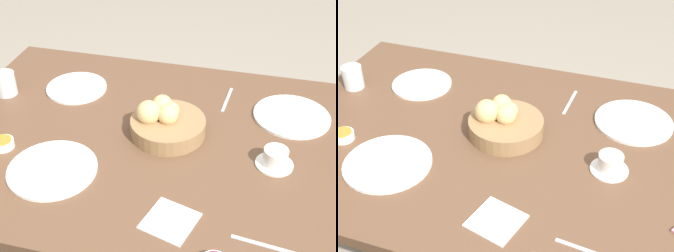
% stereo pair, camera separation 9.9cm
% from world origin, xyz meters
% --- Properties ---
extents(dining_table, '(1.48, 1.01, 0.74)m').
position_xyz_m(dining_table, '(0.00, 0.00, 0.65)').
color(dining_table, brown).
rests_on(dining_table, ground_plane).
extents(bread_basket, '(0.24, 0.24, 0.12)m').
position_xyz_m(bread_basket, '(-0.00, -0.04, 0.78)').
color(bread_basket, '#99754C').
rests_on(bread_basket, dining_table).
extents(plate_near_left, '(0.26, 0.26, 0.01)m').
position_xyz_m(plate_near_left, '(-0.40, -0.23, 0.74)').
color(plate_near_left, white).
rests_on(plate_near_left, dining_table).
extents(plate_near_right, '(0.23, 0.23, 0.01)m').
position_xyz_m(plate_near_right, '(0.39, -0.23, 0.74)').
color(plate_near_right, white).
rests_on(plate_near_right, dining_table).
extents(plate_far_center, '(0.27, 0.27, 0.01)m').
position_xyz_m(plate_far_center, '(0.28, 0.22, 0.74)').
color(plate_far_center, white).
rests_on(plate_far_center, dining_table).
extents(water_tumbler, '(0.07, 0.07, 0.09)m').
position_xyz_m(water_tumbler, '(0.63, -0.13, 0.78)').
color(water_tumbler, silver).
rests_on(water_tumbler, dining_table).
extents(coffee_cup, '(0.11, 0.11, 0.06)m').
position_xyz_m(coffee_cup, '(-0.36, 0.04, 0.76)').
color(coffee_cup, white).
rests_on(coffee_cup, dining_table).
extents(jam_bowl_honey, '(0.07, 0.07, 0.03)m').
position_xyz_m(jam_bowl_honey, '(0.48, 0.16, 0.75)').
color(jam_bowl_honey, white).
rests_on(jam_bowl_honey, dining_table).
extents(fork_silver, '(0.02, 0.16, 0.00)m').
position_xyz_m(fork_silver, '(-0.17, -0.29, 0.74)').
color(fork_silver, '#B7B7BC').
rests_on(fork_silver, dining_table).
extents(knife_silver, '(0.16, 0.03, 0.00)m').
position_xyz_m(knife_silver, '(-0.35, 0.35, 0.74)').
color(knife_silver, '#B7B7BC').
rests_on(knife_silver, dining_table).
extents(napkin, '(0.16, 0.16, 0.00)m').
position_xyz_m(napkin, '(-0.11, 0.33, 0.74)').
color(napkin, white).
rests_on(napkin, dining_table).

